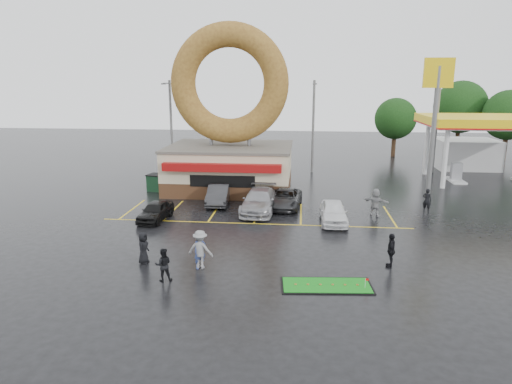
# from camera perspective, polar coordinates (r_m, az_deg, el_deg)

# --- Properties ---
(ground) EXTENTS (120.00, 120.00, 0.00)m
(ground) POSITION_cam_1_polar(r_m,az_deg,el_deg) (26.11, -1.07, -6.23)
(ground) COLOR black
(ground) RESTS_ON ground
(donut_shop) EXTENTS (10.20, 8.70, 13.50)m
(donut_shop) POSITION_cam_1_polar(r_m,az_deg,el_deg) (38.07, -3.27, 6.98)
(donut_shop) COLOR #472B19
(donut_shop) RESTS_ON ground
(gas_station) EXTENTS (12.30, 13.65, 5.90)m
(gas_station) POSITION_cam_1_polar(r_m,az_deg,el_deg) (48.68, 26.41, 6.15)
(gas_station) COLOR silver
(gas_station) RESTS_ON ground
(shell_sign) EXTENTS (2.20, 0.36, 10.60)m
(shell_sign) POSITION_cam_1_polar(r_m,az_deg,el_deg) (37.76, 21.59, 10.45)
(shell_sign) COLOR slate
(shell_sign) RESTS_ON ground
(streetlight_left) EXTENTS (0.40, 2.21, 9.00)m
(streetlight_left) POSITION_cam_1_polar(r_m,az_deg,el_deg) (46.32, -10.59, 8.37)
(streetlight_left) COLOR slate
(streetlight_left) RESTS_ON ground
(streetlight_mid) EXTENTS (0.40, 2.21, 9.00)m
(streetlight_mid) POSITION_cam_1_polar(r_m,az_deg,el_deg) (45.48, 7.16, 8.40)
(streetlight_mid) COLOR slate
(streetlight_mid) RESTS_ON ground
(streetlight_right) EXTENTS (0.40, 2.21, 9.00)m
(streetlight_right) POSITION_cam_1_polar(r_m,az_deg,el_deg) (48.26, 21.66, 7.85)
(streetlight_right) COLOR slate
(streetlight_right) RESTS_ON ground
(tree_far_a) EXTENTS (5.60, 5.60, 8.00)m
(tree_far_a) POSITION_cam_1_polar(r_m,az_deg,el_deg) (59.16, 29.04, 8.40)
(tree_far_a) COLOR #332114
(tree_far_a) RESTS_ON ground
(tree_far_c) EXTENTS (6.30, 6.30, 9.00)m
(tree_far_c) POSITION_cam_1_polar(r_m,az_deg,el_deg) (61.47, 24.20, 9.66)
(tree_far_c) COLOR #332114
(tree_far_c) RESTS_ON ground
(tree_far_d) EXTENTS (4.90, 4.90, 7.00)m
(tree_far_d) POSITION_cam_1_polar(r_m,az_deg,el_deg) (57.60, 17.03, 8.75)
(tree_far_d) COLOR #332114
(tree_far_d) RESTS_ON ground
(car_black) EXTENTS (1.82, 3.80, 1.25)m
(car_black) POSITION_cam_1_polar(r_m,az_deg,el_deg) (30.56, -12.45, -2.34)
(car_black) COLOR black
(car_black) RESTS_ON ground
(car_dgrey) EXTENTS (1.79, 4.42, 1.43)m
(car_dgrey) POSITION_cam_1_polar(r_m,az_deg,el_deg) (33.93, -4.70, -0.31)
(car_dgrey) COLOR #2A292C
(car_dgrey) RESTS_ON ground
(car_silver) EXTENTS (2.44, 5.49, 1.57)m
(car_silver) POSITION_cam_1_polar(r_m,az_deg,el_deg) (31.78, 0.40, -1.10)
(car_silver) COLOR #939397
(car_silver) RESTS_ON ground
(car_grey) EXTENTS (2.54, 4.81, 1.29)m
(car_grey) POSITION_cam_1_polar(r_m,az_deg,el_deg) (33.01, 3.66, -0.81)
(car_grey) COLOR #2C2C2F
(car_grey) RESTS_ON ground
(car_white) EXTENTS (1.73, 4.17, 1.41)m
(car_white) POSITION_cam_1_polar(r_m,az_deg,el_deg) (29.75, 9.66, -2.49)
(car_white) COLOR white
(car_white) RESTS_ON ground
(person_blue) EXTENTS (0.76, 0.75, 1.76)m
(person_blue) POSITION_cam_1_polar(r_m,az_deg,el_deg) (22.46, -7.03, -7.32)
(person_blue) COLOR navy
(person_blue) RESTS_ON ground
(person_blackjkt) EXTENTS (0.89, 0.78, 1.57)m
(person_blackjkt) POSITION_cam_1_polar(r_m,az_deg,el_deg) (21.38, -11.50, -8.90)
(person_blackjkt) COLOR black
(person_blackjkt) RESTS_ON ground
(person_hoodie) EXTENTS (1.34, 0.90, 1.93)m
(person_hoodie) POSITION_cam_1_polar(r_m,az_deg,el_deg) (22.41, -6.97, -7.15)
(person_hoodie) COLOR gray
(person_hoodie) RESTS_ON ground
(person_bystander) EXTENTS (0.57, 0.82, 1.60)m
(person_bystander) POSITION_cam_1_polar(r_m,az_deg,el_deg) (23.60, -13.91, -6.79)
(person_bystander) COLOR black
(person_bystander) RESTS_ON ground
(person_cameraman) EXTENTS (0.64, 1.08, 1.72)m
(person_cameraman) POSITION_cam_1_polar(r_m,az_deg,el_deg) (23.39, 16.53, -7.00)
(person_cameraman) COLOR black
(person_cameraman) RESTS_ON ground
(person_walker_near) EXTENTS (1.81, 1.32, 1.89)m
(person_walker_near) POSITION_cam_1_polar(r_m,az_deg,el_deg) (31.73, 14.69, -1.27)
(person_walker_near) COLOR gray
(person_walker_near) RESTS_ON ground
(person_walker_far) EXTENTS (0.72, 0.64, 1.67)m
(person_walker_far) POSITION_cam_1_polar(r_m,az_deg,el_deg) (33.86, 20.58, -0.98)
(person_walker_far) COLOR black
(person_walker_far) RESTS_ON ground
(dumpster) EXTENTS (2.01, 1.55, 1.30)m
(dumpster) POSITION_cam_1_polar(r_m,az_deg,el_deg) (38.74, -11.96, 1.10)
(dumpster) COLOR #173C22
(dumpster) RESTS_ON ground
(putting_green) EXTENTS (4.16, 2.06, 0.51)m
(putting_green) POSITION_cam_1_polar(r_m,az_deg,el_deg) (20.98, 8.80, -11.47)
(putting_green) COLOR black
(putting_green) RESTS_ON ground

